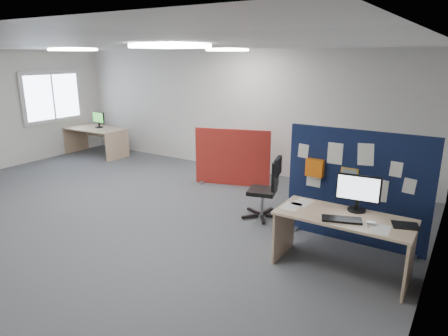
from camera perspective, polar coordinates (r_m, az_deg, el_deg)
The scene contains 17 objects.
floor at distance 6.90m, azimuth -14.31°, elevation -6.62°, with size 9.00×9.00×0.00m, color #4B4D52.
ceiling at distance 6.40m, azimuth -16.02°, elevation 16.34°, with size 9.00×7.00×0.02m, color white.
wall_back at distance 9.21m, azimuth 1.16°, elevation 8.20°, with size 9.00×0.02×2.70m, color silver.
wall_right at distance 4.48m, azimuth 28.02°, elevation -2.06°, with size 0.02×7.00×2.70m, color silver.
window at distance 11.18m, azimuth -23.30°, elevation 9.33°, with size 0.06×1.70×1.30m.
ceiling_lights at distance 6.64m, azimuth -9.54°, elevation 16.42°, with size 4.10×4.10×0.04m.
navy_divider at distance 5.82m, azimuth 18.18°, elevation -2.67°, with size 1.96×0.30×1.62m.
main_desk at distance 5.12m, azimuth 16.77°, elevation -8.26°, with size 1.60×0.71×0.73m.
monitor_main at distance 5.13m, azimuth 18.63°, elevation -3.16°, with size 0.53×0.22×0.46m.
keyboard at distance 4.87m, azimuth 16.45°, elevation -7.07°, with size 0.45×0.18×0.03m, color black.
mouse at distance 4.87m, azimuth 20.28°, elevation -7.40°, with size 0.10×0.06×0.03m, color #9E9EA3.
paper_tray at distance 4.97m, azimuth 24.50°, elevation -7.48°, with size 0.28×0.22×0.01m, color black.
red_divider at distance 8.08m, azimuth 1.19°, elevation 1.44°, with size 1.49×0.51×1.16m.
second_desk at distance 11.11m, azimuth -17.76°, elevation 4.63°, with size 1.68×0.84×0.73m.
monitor_second at distance 11.03m, azimuth -17.49°, elevation 6.69°, with size 0.46×0.21×0.41m.
office_chair at distance 6.45m, azimuth 6.40°, elevation -2.36°, with size 0.67×0.65×1.01m.
desk_papers at distance 5.06m, azimuth 13.83°, elevation -6.08°, with size 1.33×0.64×0.00m.
Camera 1 is at (4.74, -4.30, 2.59)m, focal length 32.00 mm.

